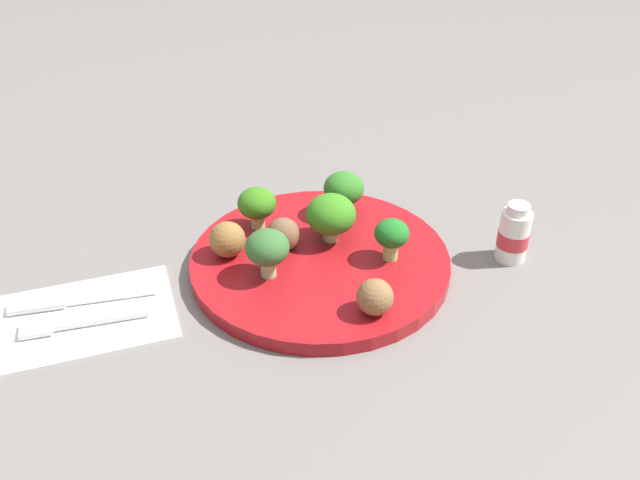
% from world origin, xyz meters
% --- Properties ---
extents(ground_plane, '(4.00, 4.00, 0.00)m').
position_xyz_m(ground_plane, '(0.00, 0.00, 0.00)').
color(ground_plane, slate).
extents(plate, '(0.28, 0.28, 0.02)m').
position_xyz_m(plate, '(0.00, 0.00, 0.01)').
color(plate, maroon).
rests_on(plate, ground_plane).
extents(broccoli_floret_mid_left, '(0.04, 0.04, 0.05)m').
position_xyz_m(broccoli_floret_mid_left, '(0.05, -0.08, 0.05)').
color(broccoli_floret_mid_left, '#A1BB6C').
rests_on(broccoli_floret_mid_left, plate).
extents(broccoli_floret_center, '(0.05, 0.05, 0.06)m').
position_xyz_m(broccoli_floret_center, '(-0.02, -0.02, 0.05)').
color(broccoli_floret_center, '#9CBD7B').
rests_on(broccoli_floret_center, plate).
extents(broccoli_floret_near_rim, '(0.05, 0.05, 0.05)m').
position_xyz_m(broccoli_floret_near_rim, '(0.06, 0.01, 0.05)').
color(broccoli_floret_near_rim, '#9FC780').
rests_on(broccoli_floret_near_rim, plate).
extents(broccoli_floret_front_left, '(0.05, 0.05, 0.05)m').
position_xyz_m(broccoli_floret_front_left, '(-0.06, -0.07, 0.05)').
color(broccoli_floret_front_left, '#97CC6D').
rests_on(broccoli_floret_front_left, plate).
extents(broccoli_floret_back_right, '(0.04, 0.04, 0.05)m').
position_xyz_m(broccoli_floret_back_right, '(-0.07, 0.03, 0.05)').
color(broccoli_floret_back_right, '#A2D069').
rests_on(broccoli_floret_back_right, plate).
extents(meatball_back_left, '(0.04, 0.04, 0.04)m').
position_xyz_m(meatball_back_left, '(-0.02, 0.11, 0.03)').
color(meatball_back_left, brown).
rests_on(meatball_back_left, plate).
extents(meatball_mid_right, '(0.04, 0.04, 0.04)m').
position_xyz_m(meatball_mid_right, '(0.03, -0.03, 0.03)').
color(meatball_mid_right, brown).
rests_on(meatball_mid_right, plate).
extents(meatball_far_rim, '(0.04, 0.04, 0.04)m').
position_xyz_m(meatball_far_rim, '(0.09, -0.04, 0.04)').
color(meatball_far_rim, brown).
rests_on(meatball_far_rim, plate).
extents(napkin, '(0.17, 0.12, 0.01)m').
position_xyz_m(napkin, '(0.25, -0.00, 0.00)').
color(napkin, white).
rests_on(napkin, ground_plane).
extents(fork, '(0.12, 0.03, 0.01)m').
position_xyz_m(fork, '(0.25, 0.01, 0.01)').
color(fork, silver).
rests_on(fork, napkin).
extents(knife, '(0.15, 0.03, 0.01)m').
position_xyz_m(knife, '(0.25, -0.02, 0.01)').
color(knife, white).
rests_on(knife, napkin).
extents(yogurt_bottle, '(0.03, 0.03, 0.07)m').
position_xyz_m(yogurt_bottle, '(-0.20, 0.06, 0.03)').
color(yogurt_bottle, white).
rests_on(yogurt_bottle, ground_plane).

